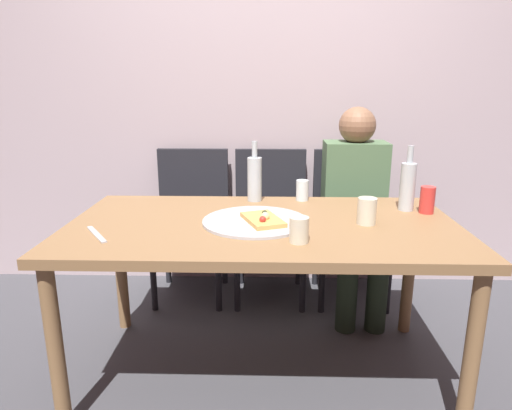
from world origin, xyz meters
The scene contains 16 objects.
ground_plane centered at (0.00, 0.00, 0.00)m, with size 8.00×8.00×0.00m, color #424247.
back_wall centered at (0.00, 1.10, 1.30)m, with size 6.00×0.10×2.60m, color #B29EA3.
dining_table centered at (0.00, 0.00, 0.66)m, with size 1.65×0.88×0.73m.
pizza_tray centered at (-0.03, -0.01, 0.73)m, with size 0.45×0.45×0.01m, color #ADADB2.
pizza_slice_last centered at (0.00, -0.03, 0.75)m, with size 0.20×0.25×0.05m.
wine_bottle centered at (-0.05, 0.36, 0.84)m, with size 0.07×0.07×0.30m.
beer_bottle centered at (0.66, 0.21, 0.85)m, with size 0.07×0.07×0.30m.
tumbler_near centered at (0.43, -0.01, 0.78)m, with size 0.08×0.08×0.11m, color beige.
tumbler_far centered at (0.19, 0.37, 0.78)m, with size 0.06×0.06×0.10m, color silver.
wine_glass centered at (0.14, -0.24, 0.78)m, with size 0.07×0.07×0.10m, color beige.
soda_can centered at (0.74, 0.16, 0.79)m, with size 0.07×0.07×0.12m, color red.
table_knife centered at (-0.65, -0.18, 0.73)m, with size 0.22×0.02×0.01m, color #B7B7BC.
chair_left centered at (-0.45, 0.84, 0.51)m, with size 0.44×0.44×0.90m.
chair_middle centered at (0.03, 0.84, 0.51)m, with size 0.44×0.44×0.90m.
chair_right centered at (0.53, 0.84, 0.51)m, with size 0.44×0.44×0.90m.
guest_in_sweater centered at (0.53, 0.69, 0.64)m, with size 0.36×0.56×1.17m.
Camera 1 is at (0.02, -1.84, 1.31)m, focal length 31.82 mm.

